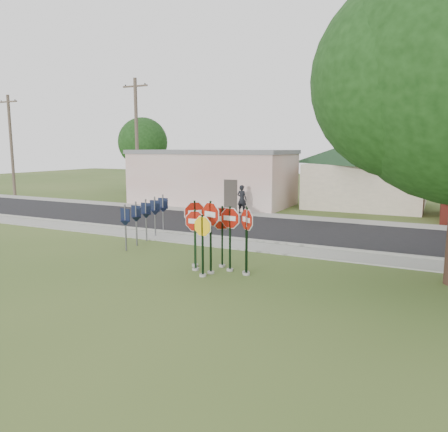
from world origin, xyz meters
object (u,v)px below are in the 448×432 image
at_px(stop_sign_center, 211,226).
at_px(utility_pole_near, 137,140).
at_px(stop_sign_yellow, 203,238).
at_px(pedestrian, 242,199).
at_px(stop_sign_left, 195,232).

height_order(stop_sign_center, utility_pole_near, utility_pole_near).
distance_m(stop_sign_yellow, pedestrian, 14.23).
relative_size(stop_sign_center, stop_sign_yellow, 1.20).
bearing_deg(stop_sign_left, stop_sign_center, -10.44).
height_order(stop_sign_yellow, stop_sign_left, stop_sign_left).
relative_size(stop_sign_center, utility_pole_near, 0.28).
bearing_deg(utility_pole_near, pedestrian, -6.62).
xyz_separation_m(stop_sign_center, pedestrian, (-4.62, 13.05, -0.69)).
bearing_deg(stop_sign_yellow, pedestrian, 108.60).
height_order(stop_sign_yellow, pedestrian, stop_sign_yellow).
distance_m(stop_sign_left, pedestrian, 13.51).
distance_m(stop_sign_center, utility_pole_near, 20.05).
relative_size(stop_sign_left, utility_pole_near, 0.24).
xyz_separation_m(stop_sign_yellow, stop_sign_left, (-0.61, 0.56, 0.08)).
bearing_deg(stop_sign_left, utility_pole_near, 133.25).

